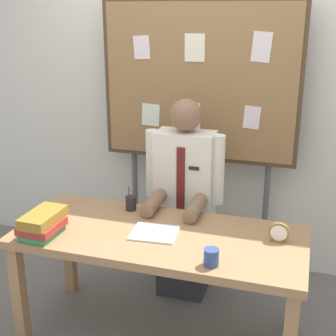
{
  "coord_description": "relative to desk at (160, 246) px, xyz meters",
  "views": [
    {
      "loc": [
        0.78,
        -2.36,
        1.99
      ],
      "look_at": [
        0.0,
        0.17,
        1.08
      ],
      "focal_mm": 50.0,
      "sensor_mm": 36.0,
      "label": 1
    }
  ],
  "objects": [
    {
      "name": "desk",
      "position": [
        0.0,
        0.0,
        0.0
      ],
      "size": [
        1.71,
        0.74,
        0.73
      ],
      "color": "#9E754C",
      "rests_on": "ground_plane"
    },
    {
      "name": "desk_clock",
      "position": [
        0.68,
        0.1,
        0.14
      ],
      "size": [
        0.12,
        0.04,
        0.12
      ],
      "color": "olive",
      "rests_on": "desk"
    },
    {
      "name": "bulletin_board",
      "position": [
        -0.0,
        0.93,
        0.82
      ],
      "size": [
        1.45,
        0.09,
        2.07
      ],
      "color": "#4C3823",
      "rests_on": "ground_plane"
    },
    {
      "name": "open_notebook",
      "position": [
        -0.02,
        -0.02,
        0.1
      ],
      "size": [
        0.28,
        0.25,
        0.01
      ],
      "primitive_type": "cube",
      "rotation": [
        0.0,
        0.0,
        0.08
      ],
      "color": "white",
      "rests_on": "desk"
    },
    {
      "name": "book_stack",
      "position": [
        -0.64,
        -0.23,
        0.16
      ],
      "size": [
        0.21,
        0.3,
        0.14
      ],
      "color": "#337F47",
      "rests_on": "desk"
    },
    {
      "name": "coffee_mug",
      "position": [
        0.37,
        -0.27,
        0.14
      ],
      "size": [
        0.08,
        0.08,
        0.09
      ],
      "primitive_type": "cylinder",
      "color": "#334C8C",
      "rests_on": "desk"
    },
    {
      "name": "person",
      "position": [
        0.0,
        0.56,
        0.02
      ],
      "size": [
        0.55,
        0.56,
        1.43
      ],
      "color": "#2D2D33",
      "rests_on": "ground_plane"
    },
    {
      "name": "pen_holder",
      "position": [
        -0.28,
        0.26,
        0.14
      ],
      "size": [
        0.07,
        0.07,
        0.16
      ],
      "color": "#262626",
      "rests_on": "desk"
    },
    {
      "name": "ground_plane",
      "position": [
        0.0,
        0.0,
        -0.64
      ],
      "size": [
        12.0,
        12.0,
        0.0
      ],
      "primitive_type": "plane",
      "color": "slate"
    },
    {
      "name": "back_wall",
      "position": [
        0.0,
        1.13,
        0.71
      ],
      "size": [
        6.4,
        0.08,
        2.7
      ],
      "primitive_type": "cube",
      "color": "silver",
      "rests_on": "ground_plane"
    }
  ]
}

